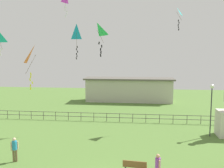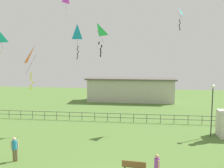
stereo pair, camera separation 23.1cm
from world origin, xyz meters
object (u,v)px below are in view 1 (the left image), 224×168
object	(u,v)px
person_2	(158,166)
kite_0	(97,31)
person_1	(15,148)
kite_1	(35,56)
park_bench	(135,166)
kite_2	(177,13)
lamppost	(212,99)
kite_6	(77,33)

from	to	relation	value
person_2	kite_0	distance (m)	9.77
person_1	kite_1	world-z (taller)	kite_1
park_bench	kite_1	xyz separation A→B (m)	(-7.52, 3.02, 6.82)
person_1	kite_2	size ratio (longest dim) A/B	0.77
park_bench	person_1	world-z (taller)	person_1
lamppost	person_2	world-z (taller)	lamppost
lamppost	kite_2	bearing A→B (deg)	127.75
person_2	kite_2	xyz separation A→B (m)	(2.53, 12.39, 10.55)
person_1	kite_0	xyz separation A→B (m)	(5.52, 1.91, 8.05)
kite_2	kite_6	world-z (taller)	kite_2
park_bench	person_2	distance (m)	1.73
park_bench	kite_1	distance (m)	10.59
park_bench	kite_6	distance (m)	13.70
park_bench	kite_0	xyz separation A→B (m)	(-2.78, 2.70, 8.58)
park_bench	kite_1	bearing A→B (deg)	158.11
person_1	kite_6	distance (m)	11.77
kite_0	kite_1	xyz separation A→B (m)	(-4.74, 0.32, -1.77)
kite_1	kite_2	size ratio (longest dim) A/B	1.46
lamppost	person_1	world-z (taller)	lamppost
kite_1	person_1	bearing A→B (deg)	-109.28
park_bench	kite_6	world-z (taller)	kite_6
kite_6	person_1	bearing A→B (deg)	-107.80
kite_2	kite_0	bearing A→B (deg)	-127.33
person_2	kite_0	bearing A→B (deg)	138.51
lamppost	kite_2	world-z (taller)	kite_2
lamppost	kite_0	size ratio (longest dim) A/B	2.04
lamppost	person_2	distance (m)	10.56
person_1	park_bench	bearing A→B (deg)	-5.40
kite_0	kite_1	bearing A→B (deg)	176.10
park_bench	kite_2	size ratio (longest dim) A/B	0.68
person_2	kite_1	bearing A→B (deg)	155.86
kite_0	kite_6	world-z (taller)	kite_6
kite_0	kite_6	xyz separation A→B (m)	(-2.99, 5.96, 0.32)
park_bench	kite_0	distance (m)	9.42
person_2	kite_6	bearing A→B (deg)	126.54
person_1	kite_2	bearing A→B (deg)	41.16
person_1	kite_6	world-z (taller)	kite_6
kite_1	kite_6	size ratio (longest dim) A/B	1.00
kite_1	person_2	bearing A→B (deg)	-24.14
person_2	lamppost	bearing A→B (deg)	58.87
lamppost	park_bench	size ratio (longest dim) A/B	3.10
person_1	kite_6	xyz separation A→B (m)	(2.53, 7.88, 8.38)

